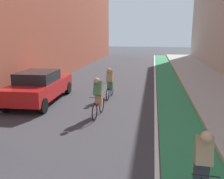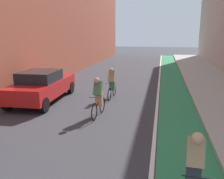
{
  "view_description": "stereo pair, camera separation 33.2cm",
  "coord_description": "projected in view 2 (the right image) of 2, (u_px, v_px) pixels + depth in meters",
  "views": [
    {
      "loc": [
        2.27,
        0.63,
        3.33
      ],
      "look_at": [
        0.72,
        10.0,
        1.14
      ],
      "focal_mm": 39.94,
      "sensor_mm": 36.0,
      "label": 1
    },
    {
      "loc": [
        2.59,
        0.69,
        3.33
      ],
      "look_at": [
        0.72,
        10.0,
        1.14
      ],
      "focal_mm": 39.94,
      "sensor_mm": 36.0,
      "label": 2
    }
  ],
  "objects": [
    {
      "name": "cyclist_mid",
      "position": [
        98.0,
        96.0,
        9.95
      ],
      "size": [
        0.48,
        1.73,
        1.62
      ],
      "color": "black",
      "rests_on": "ground"
    },
    {
      "name": "bike_lane_paint",
      "position": [
        172.0,
        81.0,
        17.33
      ],
      "size": [
        1.6,
        40.41,
        0.0
      ],
      "primitive_type": "cube",
      "color": "#2D8451",
      "rests_on": "ground"
    },
    {
      "name": "ground_plane",
      "position": [
        120.0,
        85.0,
        16.07
      ],
      "size": [
        88.91,
        88.91,
        0.0
      ],
      "primitive_type": "plane",
      "color": "#38383D"
    },
    {
      "name": "cyclist_trailing",
      "position": [
        112.0,
        82.0,
        12.74
      ],
      "size": [
        0.48,
        1.68,
        1.6
      ],
      "color": "black",
      "rests_on": "ground"
    },
    {
      "name": "cyclist_lead",
      "position": [
        194.0,
        167.0,
        4.78
      ],
      "size": [
        0.48,
        1.66,
        1.59
      ],
      "color": "black",
      "rests_on": "ground"
    },
    {
      "name": "lane_divider_stripe",
      "position": [
        159.0,
        81.0,
        17.5
      ],
      "size": [
        0.12,
        40.41,
        0.0
      ],
      "primitive_type": "cube",
      "color": "white",
      "rests_on": "ground"
    },
    {
      "name": "parked_sedan_red",
      "position": [
        42.0,
        86.0,
        12.17
      ],
      "size": [
        2.04,
        4.64,
        1.53
      ],
      "color": "red",
      "rests_on": "ground"
    },
    {
      "name": "sidewalk_right",
      "position": [
        211.0,
        82.0,
        16.83
      ],
      "size": [
        3.43,
        40.41,
        0.14
      ],
      "primitive_type": "cube",
      "color": "#A8A59E",
      "rests_on": "ground"
    }
  ]
}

